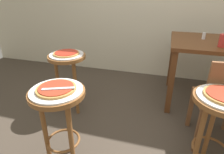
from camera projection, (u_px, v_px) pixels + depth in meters
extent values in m
plane|color=#42382D|center=(135.00, 143.00, 1.82)|extent=(6.00, 6.00, 0.00)
cylinder|color=brown|center=(57.00, 93.00, 1.36)|extent=(0.40, 0.40, 0.03)
cylinder|color=brown|center=(70.00, 121.00, 1.61)|extent=(0.04, 0.04, 0.64)
cylinder|color=brown|center=(46.00, 134.00, 1.48)|extent=(0.04, 0.04, 0.64)
cylinder|color=brown|center=(71.00, 139.00, 1.42)|extent=(0.04, 0.04, 0.64)
torus|color=brown|center=(63.00, 140.00, 1.55)|extent=(0.27, 0.27, 0.02)
cylinder|color=silver|center=(56.00, 90.00, 1.35)|extent=(0.37, 0.37, 0.01)
cylinder|color=#B78442|center=(56.00, 89.00, 1.34)|extent=(0.27, 0.27, 0.01)
cylinder|color=#B23823|center=(56.00, 87.00, 1.34)|extent=(0.24, 0.24, 0.01)
cylinder|color=brown|center=(224.00, 100.00, 1.28)|extent=(0.40, 0.40, 0.03)
cylinder|color=brown|center=(210.00, 128.00, 1.53)|extent=(0.04, 0.04, 0.64)
cylinder|color=brown|center=(198.00, 142.00, 1.40)|extent=(0.04, 0.04, 0.64)
torus|color=brown|center=(210.00, 149.00, 1.47)|extent=(0.27, 0.27, 0.02)
cylinder|color=brown|center=(67.00, 57.00, 2.05)|extent=(0.40, 0.40, 0.03)
cylinder|color=brown|center=(75.00, 80.00, 2.30)|extent=(0.04, 0.04, 0.64)
cylinder|color=brown|center=(58.00, 86.00, 2.17)|extent=(0.04, 0.04, 0.64)
cylinder|color=brown|center=(76.00, 89.00, 2.11)|extent=(0.04, 0.04, 0.64)
torus|color=brown|center=(70.00, 92.00, 2.24)|extent=(0.27, 0.27, 0.02)
cylinder|color=silver|center=(66.00, 55.00, 2.04)|extent=(0.36, 0.36, 0.01)
cylinder|color=tan|center=(66.00, 53.00, 2.03)|extent=(0.27, 0.27, 0.01)
cylinder|color=red|center=(66.00, 52.00, 2.03)|extent=(0.24, 0.24, 0.01)
cube|color=#5B3319|center=(211.00, 43.00, 2.16)|extent=(0.86, 0.80, 0.04)
cube|color=#5B3319|center=(171.00, 83.00, 2.12)|extent=(0.06, 0.06, 0.74)
cube|color=#5B3319|center=(172.00, 61.00, 2.72)|extent=(0.06, 0.06, 0.74)
cylinder|color=red|center=(223.00, 41.00, 1.92)|extent=(0.08, 0.08, 0.13)
cylinder|color=white|center=(204.00, 36.00, 2.21)|extent=(0.04, 0.04, 0.07)
cube|color=brown|center=(220.00, 101.00, 1.68)|extent=(0.44, 0.44, 0.04)
cube|color=brown|center=(190.00, 108.00, 1.97)|extent=(0.04, 0.04, 0.42)
cube|color=brown|center=(198.00, 133.00, 1.65)|extent=(0.04, 0.04, 0.42)
cube|color=silver|center=(58.00, 89.00, 1.31)|extent=(0.21, 0.11, 0.01)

